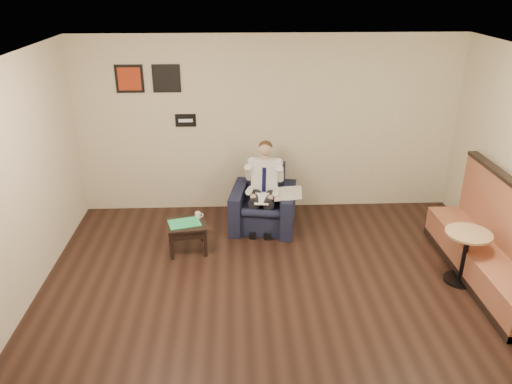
{
  "coord_description": "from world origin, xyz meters",
  "views": [
    {
      "loc": [
        -0.54,
        -4.6,
        3.6
      ],
      "look_at": [
        -0.28,
        1.2,
        1.05
      ],
      "focal_mm": 35.0,
      "sensor_mm": 36.0,
      "label": 1
    }
  ],
  "objects_px": {
    "side_table": "(187,236)",
    "smartphone": "(189,217)",
    "seated_man": "(263,192)",
    "armchair": "(263,199)",
    "coffee_mug": "(198,215)",
    "green_folder": "(184,223)",
    "banquette": "(489,234)",
    "cafe_table": "(464,257)"
  },
  "relations": [
    {
      "from": "side_table",
      "to": "smartphone",
      "type": "bearing_deg",
      "value": 80.83
    },
    {
      "from": "seated_man",
      "to": "armchair",
      "type": "bearing_deg",
      "value": 90.0
    },
    {
      "from": "coffee_mug",
      "to": "green_folder",
      "type": "bearing_deg",
      "value": -138.13
    },
    {
      "from": "armchair",
      "to": "coffee_mug",
      "type": "bearing_deg",
      "value": -141.31
    },
    {
      "from": "side_table",
      "to": "smartphone",
      "type": "xyz_separation_m",
      "value": [
        0.03,
        0.16,
        0.22
      ]
    },
    {
      "from": "coffee_mug",
      "to": "banquette",
      "type": "height_order",
      "value": "banquette"
    },
    {
      "from": "green_folder",
      "to": "side_table",
      "type": "bearing_deg",
      "value": 41.87
    },
    {
      "from": "armchair",
      "to": "seated_man",
      "type": "bearing_deg",
      "value": -90.0
    },
    {
      "from": "coffee_mug",
      "to": "cafe_table",
      "type": "relative_size",
      "value": 0.13
    },
    {
      "from": "armchair",
      "to": "cafe_table",
      "type": "height_order",
      "value": "armchair"
    },
    {
      "from": "smartphone",
      "to": "cafe_table",
      "type": "bearing_deg",
      "value": -15.67
    },
    {
      "from": "coffee_mug",
      "to": "smartphone",
      "type": "distance_m",
      "value": 0.13
    },
    {
      "from": "coffee_mug",
      "to": "smartphone",
      "type": "xyz_separation_m",
      "value": [
        -0.13,
        0.02,
        -0.04
      ]
    },
    {
      "from": "side_table",
      "to": "green_folder",
      "type": "bearing_deg",
      "value": -138.13
    },
    {
      "from": "coffee_mug",
      "to": "smartphone",
      "type": "bearing_deg",
      "value": 171.08
    },
    {
      "from": "smartphone",
      "to": "seated_man",
      "type": "bearing_deg",
      "value": 22.12
    },
    {
      "from": "smartphone",
      "to": "banquette",
      "type": "height_order",
      "value": "banquette"
    },
    {
      "from": "banquette",
      "to": "smartphone",
      "type": "bearing_deg",
      "value": 164.47
    },
    {
      "from": "green_folder",
      "to": "cafe_table",
      "type": "distance_m",
      "value": 3.68
    },
    {
      "from": "coffee_mug",
      "to": "smartphone",
      "type": "relative_size",
      "value": 0.68
    },
    {
      "from": "smartphone",
      "to": "cafe_table",
      "type": "xyz_separation_m",
      "value": [
        3.51,
        -1.11,
        -0.08
      ]
    },
    {
      "from": "seated_man",
      "to": "green_folder",
      "type": "relative_size",
      "value": 2.93
    },
    {
      "from": "side_table",
      "to": "armchair",
      "type": "bearing_deg",
      "value": 31.01
    },
    {
      "from": "armchair",
      "to": "side_table",
      "type": "relative_size",
      "value": 1.81
    },
    {
      "from": "green_folder",
      "to": "smartphone",
      "type": "distance_m",
      "value": 0.19
    },
    {
      "from": "armchair",
      "to": "cafe_table",
      "type": "bearing_deg",
      "value": -24.01
    },
    {
      "from": "armchair",
      "to": "green_folder",
      "type": "height_order",
      "value": "armchair"
    },
    {
      "from": "armchair",
      "to": "coffee_mug",
      "type": "relative_size",
      "value": 10.48
    },
    {
      "from": "side_table",
      "to": "green_folder",
      "type": "distance_m",
      "value": 0.22
    },
    {
      "from": "banquette",
      "to": "coffee_mug",
      "type": "bearing_deg",
      "value": 164.25
    },
    {
      "from": "seated_man",
      "to": "banquette",
      "type": "height_order",
      "value": "banquette"
    },
    {
      "from": "coffee_mug",
      "to": "smartphone",
      "type": "height_order",
      "value": "coffee_mug"
    },
    {
      "from": "cafe_table",
      "to": "banquette",
      "type": "bearing_deg",
      "value": 9.82
    },
    {
      "from": "green_folder",
      "to": "banquette",
      "type": "height_order",
      "value": "banquette"
    },
    {
      "from": "armchair",
      "to": "cafe_table",
      "type": "relative_size",
      "value": 1.35
    },
    {
      "from": "seated_man",
      "to": "cafe_table",
      "type": "height_order",
      "value": "seated_man"
    },
    {
      "from": "seated_man",
      "to": "coffee_mug",
      "type": "height_order",
      "value": "seated_man"
    },
    {
      "from": "seated_man",
      "to": "cafe_table",
      "type": "distance_m",
      "value": 2.88
    },
    {
      "from": "green_folder",
      "to": "cafe_table",
      "type": "bearing_deg",
      "value": -14.6
    },
    {
      "from": "seated_man",
      "to": "smartphone",
      "type": "height_order",
      "value": "seated_man"
    },
    {
      "from": "seated_man",
      "to": "green_folder",
      "type": "height_order",
      "value": "seated_man"
    },
    {
      "from": "side_table",
      "to": "cafe_table",
      "type": "distance_m",
      "value": 3.66
    }
  ]
}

